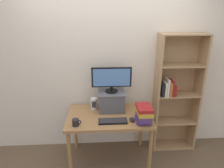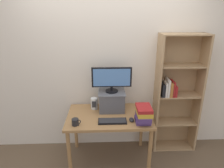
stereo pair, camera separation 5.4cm
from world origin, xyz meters
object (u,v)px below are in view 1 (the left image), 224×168
(computer_monitor, at_px, (112,79))
(computer_mouse, at_px, (132,119))
(desk, at_px, (109,121))
(book_stack, at_px, (144,114))
(desk_speaker, at_px, (94,104))
(keyboard, at_px, (113,121))
(riser_box, at_px, (112,100))
(bookshelf_unit, at_px, (175,93))
(coffee_mug, at_px, (76,122))

(computer_monitor, height_order, computer_mouse, computer_monitor)
(desk, bearing_deg, computer_mouse, -29.37)
(book_stack, bearing_deg, computer_monitor, 136.14)
(book_stack, bearing_deg, desk_speaker, 147.85)
(keyboard, xyz_separation_m, book_stack, (0.40, -0.02, 0.10))
(desk, relative_size, computer_monitor, 2.08)
(riser_box, distance_m, computer_mouse, 0.44)
(riser_box, bearing_deg, desk_speaker, 173.64)
(bookshelf_unit, height_order, book_stack, bookshelf_unit)
(desk, distance_m, desk_speaker, 0.34)
(coffee_mug, bearing_deg, computer_mouse, 5.72)
(bookshelf_unit, distance_m, computer_mouse, 0.87)
(bookshelf_unit, bearing_deg, book_stack, -139.50)
(riser_box, bearing_deg, coffee_mug, -139.02)
(coffee_mug, bearing_deg, desk_speaker, 63.65)
(computer_mouse, bearing_deg, bookshelf_unit, 32.15)
(coffee_mug, distance_m, desk_speaker, 0.49)
(desk_speaker, bearing_deg, book_stack, -32.15)
(book_stack, bearing_deg, bookshelf_unit, 40.50)
(bookshelf_unit, xyz_separation_m, book_stack, (-0.58, -0.50, -0.06))
(computer_mouse, xyz_separation_m, desk_speaker, (-0.50, 0.37, 0.07))
(desk, height_order, computer_mouse, computer_mouse)
(computer_monitor, bearing_deg, book_stack, -43.86)
(computer_monitor, relative_size, computer_mouse, 5.30)
(bookshelf_unit, relative_size, computer_monitor, 3.28)
(computer_monitor, bearing_deg, desk, -103.98)
(computer_monitor, height_order, desk_speaker, computer_monitor)
(riser_box, bearing_deg, book_stack, -43.97)
(riser_box, bearing_deg, desk, -103.87)
(computer_monitor, relative_size, keyboard, 1.50)
(computer_monitor, bearing_deg, computer_mouse, -53.78)
(keyboard, bearing_deg, bookshelf_unit, 25.86)
(riser_box, relative_size, computer_mouse, 3.61)
(desk, bearing_deg, computer_monitor, 76.02)
(desk, xyz_separation_m, riser_box, (0.04, 0.17, 0.24))
(keyboard, height_order, coffee_mug, coffee_mug)
(riser_box, height_order, computer_monitor, computer_monitor)
(computer_monitor, bearing_deg, bookshelf_unit, 7.06)
(computer_mouse, bearing_deg, keyboard, -176.15)
(book_stack, bearing_deg, coffee_mug, -177.88)
(keyboard, relative_size, desk_speaker, 2.19)
(desk, distance_m, computer_mouse, 0.35)
(desk_speaker, bearing_deg, keyboard, -56.83)
(desk, relative_size, computer_mouse, 11.03)
(desk_speaker, bearing_deg, computer_mouse, -36.16)
(computer_mouse, relative_size, coffee_mug, 0.90)
(keyboard, distance_m, coffee_mug, 0.47)
(computer_monitor, height_order, coffee_mug, computer_monitor)
(bookshelf_unit, xyz_separation_m, computer_mouse, (-0.73, -0.46, -0.16))
(book_stack, bearing_deg, keyboard, 176.67)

